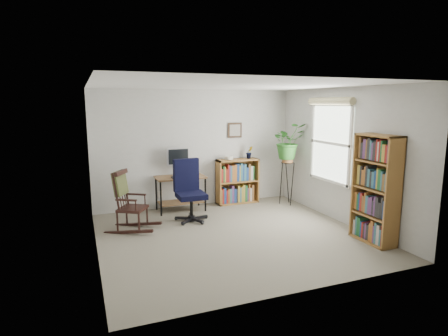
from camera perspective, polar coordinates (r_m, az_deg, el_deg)
name	(u,v)px	position (r m, az deg, el deg)	size (l,w,h in m)	color
floor	(233,235)	(6.21, 1.36, -10.19)	(4.20, 4.00, 0.00)	gray
ceiling	(234,85)	(5.84, 1.46, 12.52)	(4.20, 4.00, 0.00)	white
wall_back	(196,148)	(7.77, -4.29, 2.98)	(4.20, 0.00, 2.40)	silver
wall_front	(304,190)	(4.16, 12.08, -3.26)	(4.20, 0.00, 2.40)	silver
wall_left	(93,171)	(5.46, -19.38, -0.50)	(0.00, 4.00, 2.40)	silver
wall_right	(342,156)	(6.98, 17.54, 1.76)	(0.00, 4.00, 2.40)	silver
window	(330,143)	(7.17, 15.87, 3.66)	(0.12, 1.20, 1.50)	white
desk	(181,194)	(7.53, -6.63, -3.88)	(0.97, 0.53, 0.70)	brown
monitor	(178,161)	(7.54, -6.99, 1.00)	(0.46, 0.16, 0.56)	silver
keyboard	(182,177)	(7.33, -6.44, -1.36)	(0.40, 0.15, 0.03)	black
office_chair	(191,191)	(6.78, -5.02, -3.44)	(0.62, 0.62, 1.14)	black
rocking_chair	(132,200)	(6.48, -13.80, -4.80)	(0.54, 0.90, 1.04)	black
low_bookshelf	(237,181)	(8.02, 2.06, -2.03)	(0.90, 0.30, 0.95)	olive
tall_bookshelf	(376,189)	(6.15, 22.12, -3.01)	(0.31, 0.73, 1.67)	olive
plant_stand	(287,180)	(8.02, 9.56, -1.80)	(0.29, 0.29, 1.05)	black
spider_plant	(289,124)	(7.87, 9.81, 6.65)	(1.69, 1.88, 1.46)	#2D6E26
potted_plant_small	(249,156)	(8.05, 3.88, 1.84)	(0.13, 0.24, 0.11)	#2D6E26
framed_picture	(235,130)	(8.00, 1.68, 5.77)	(0.32, 0.04, 0.32)	black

